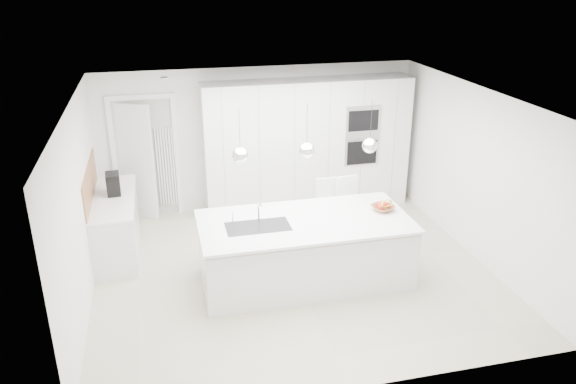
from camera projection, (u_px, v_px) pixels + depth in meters
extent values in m
plane|color=#C1B899|center=(293.00, 270.00, 8.07)|extent=(5.50, 5.50, 0.00)
plane|color=white|center=(259.00, 138.00, 9.85)|extent=(5.50, 0.00, 5.50)
plane|color=white|center=(80.00, 209.00, 7.00)|extent=(0.00, 5.00, 5.00)
plane|color=white|center=(294.00, 99.00, 7.12)|extent=(5.50, 5.50, 0.00)
cube|color=silver|center=(307.00, 145.00, 9.79)|extent=(3.60, 0.60, 2.30)
cube|color=white|center=(131.00, 162.00, 9.39)|extent=(0.76, 0.38, 2.00)
cube|color=silver|center=(116.00, 225.00, 8.46)|extent=(0.60, 1.80, 0.86)
cube|color=white|center=(113.00, 198.00, 8.29)|extent=(0.62, 1.82, 0.04)
cube|color=#A66B3F|center=(90.00, 183.00, 8.12)|extent=(0.02, 1.80, 0.50)
cube|color=silver|center=(305.00, 253.00, 7.66)|extent=(2.80, 1.20, 0.86)
cube|color=white|center=(305.00, 222.00, 7.53)|extent=(2.84, 1.40, 0.04)
cylinder|color=white|center=(259.00, 210.00, 7.47)|extent=(0.02, 0.02, 0.30)
sphere|color=white|center=(240.00, 155.00, 6.92)|extent=(0.20, 0.20, 0.20)
sphere|color=white|center=(307.00, 150.00, 7.10)|extent=(0.20, 0.20, 0.20)
sphere|color=white|center=(370.00, 146.00, 7.28)|extent=(0.20, 0.20, 0.20)
imported|color=#A66B3F|center=(383.00, 208.00, 7.81)|extent=(0.40, 0.40, 0.08)
cube|color=black|center=(113.00, 184.00, 8.32)|extent=(0.21, 0.31, 0.32)
sphere|color=red|center=(387.00, 205.00, 7.82)|extent=(0.08, 0.08, 0.08)
sphere|color=red|center=(384.00, 205.00, 7.82)|extent=(0.08, 0.08, 0.08)
sphere|color=red|center=(380.00, 207.00, 7.75)|extent=(0.08, 0.08, 0.08)
sphere|color=red|center=(380.00, 204.00, 7.83)|extent=(0.09, 0.09, 0.09)
torus|color=gold|center=(387.00, 203.00, 7.76)|extent=(0.23, 0.17, 0.21)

